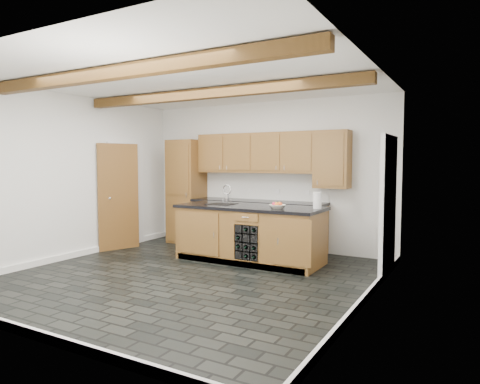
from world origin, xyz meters
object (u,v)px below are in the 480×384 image
object	(u,v)px
kitchen_scale	(278,204)
paper_towel	(317,200)
island	(250,234)
fruit_bowl	(277,206)

from	to	relation	value
kitchen_scale	paper_towel	bearing A→B (deg)	-9.03
paper_towel	kitchen_scale	bearing A→B (deg)	170.43
island	kitchen_scale	world-z (taller)	kitchen_scale
kitchen_scale	paper_towel	size ratio (longest dim) A/B	0.79
fruit_bowl	paper_towel	world-z (taller)	paper_towel
island	kitchen_scale	xyz separation A→B (m)	(0.38, 0.28, 0.49)
paper_towel	island	bearing A→B (deg)	-172.06
kitchen_scale	fruit_bowl	bearing A→B (deg)	-65.96
island	fruit_bowl	bearing A→B (deg)	-13.39
island	paper_towel	size ratio (longest dim) A/B	9.77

